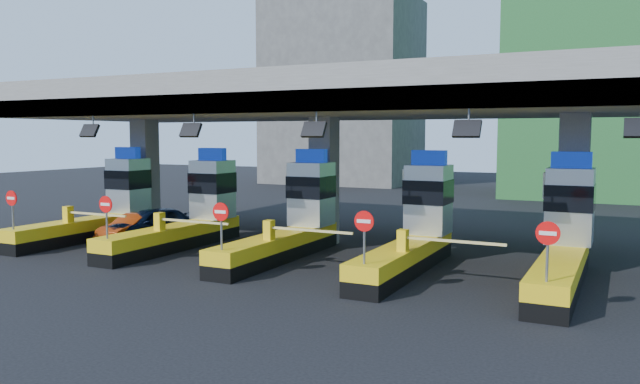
% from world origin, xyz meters
% --- Properties ---
extents(ground, '(120.00, 120.00, 0.00)m').
position_xyz_m(ground, '(0.00, 0.00, 0.00)').
color(ground, black).
rests_on(ground, ground).
extents(toll_canopy, '(28.00, 12.09, 7.00)m').
position_xyz_m(toll_canopy, '(0.00, 2.87, 6.13)').
color(toll_canopy, slate).
rests_on(toll_canopy, ground).
extents(toll_lane_far_left, '(4.43, 8.00, 4.16)m').
position_xyz_m(toll_lane_far_left, '(-10.00, 0.28, 1.40)').
color(toll_lane_far_left, black).
rests_on(toll_lane_far_left, ground).
extents(toll_lane_left, '(4.43, 8.00, 4.16)m').
position_xyz_m(toll_lane_left, '(-5.00, 0.28, 1.40)').
color(toll_lane_left, black).
rests_on(toll_lane_left, ground).
extents(toll_lane_center, '(4.43, 8.00, 4.16)m').
position_xyz_m(toll_lane_center, '(0.00, 0.28, 1.40)').
color(toll_lane_center, black).
rests_on(toll_lane_center, ground).
extents(toll_lane_right, '(4.43, 8.00, 4.16)m').
position_xyz_m(toll_lane_right, '(5.00, 0.28, 1.40)').
color(toll_lane_right, black).
rests_on(toll_lane_right, ground).
extents(toll_lane_far_right, '(4.43, 8.00, 4.16)m').
position_xyz_m(toll_lane_far_right, '(10.00, 0.28, 1.40)').
color(toll_lane_far_right, black).
rests_on(toll_lane_far_right, ground).
extents(bg_building_scaffold, '(18.00, 12.00, 28.00)m').
position_xyz_m(bg_building_scaffold, '(12.00, 32.00, 14.00)').
color(bg_building_scaffold, '#1E5926').
rests_on(bg_building_scaffold, ground).
extents(bg_building_concrete, '(14.00, 10.00, 18.00)m').
position_xyz_m(bg_building_concrete, '(-14.00, 36.00, 9.00)').
color(bg_building_concrete, '#4C4C49').
rests_on(bg_building_concrete, ground).
extents(van, '(3.42, 4.73, 1.50)m').
position_xyz_m(van, '(-7.43, 0.48, 0.75)').
color(van, black).
rests_on(van, ground).
extents(red_car, '(1.31, 3.69, 1.21)m').
position_xyz_m(red_car, '(-7.94, -0.04, 0.61)').
color(red_car, '#9A310B').
rests_on(red_car, ground).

